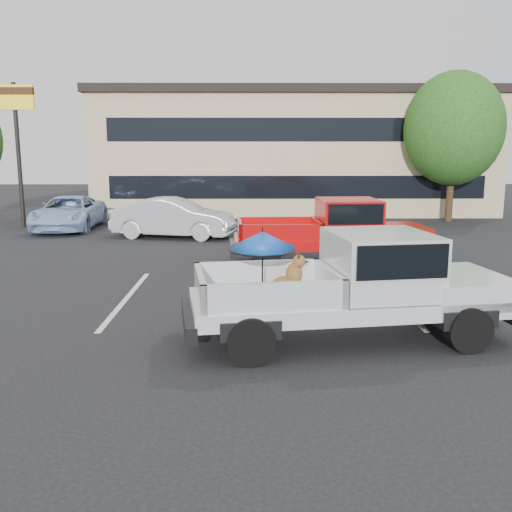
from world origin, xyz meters
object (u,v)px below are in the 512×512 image
object	(u,v)px
tree_back	(356,130)
silver_sedan	(173,218)
tree_right	(454,129)
red_pickup	(342,229)
motel_sign	(16,116)
silver_pickup	(366,280)
blue_suv	(69,213)

from	to	relation	value
tree_back	silver_sedan	xyz separation A→B (m)	(-9.14, -13.10, -3.66)
tree_right	red_pickup	xyz separation A→B (m)	(-6.60, -10.17, -3.18)
motel_sign	silver_pickup	distance (m)	19.27
silver_sedan	tree_right	bearing A→B (deg)	-55.13
motel_sign	silver_pickup	xyz separation A→B (m)	(11.77, -14.83, -3.60)
silver_pickup	red_pickup	world-z (taller)	silver_pickup
tree_right	silver_pickup	world-z (taller)	tree_right
tree_back	silver_sedan	distance (m)	16.39
silver_pickup	red_pickup	distance (m)	6.69
red_pickup	blue_suv	size ratio (longest dim) A/B	1.18
tree_right	silver_sedan	bearing A→B (deg)	-157.21
tree_back	silver_sedan	size ratio (longest dim) A/B	1.56
motel_sign	tree_right	world-z (taller)	tree_right
tree_right	red_pickup	world-z (taller)	tree_right
red_pickup	blue_suv	distance (m)	12.63
tree_back	motel_sign	bearing A→B (deg)	-147.99
red_pickup	blue_suv	xyz separation A→B (m)	(-10.21, 7.43, -0.34)
motel_sign	blue_suv	xyz separation A→B (m)	(2.19, -0.74, -3.97)
motel_sign	tree_right	xyz separation A→B (m)	(19.00, 2.00, -0.44)
silver_sedan	blue_suv	bearing A→B (deg)	75.27
motel_sign	tree_back	bearing A→B (deg)	32.01
motel_sign	tree_back	size ratio (longest dim) A/B	0.84
tree_back	blue_suv	size ratio (longest dim) A/B	1.44
silver_pickup	red_pickup	size ratio (longest dim) A/B	1.02
silver_pickup	red_pickup	bearing A→B (deg)	75.95
motel_sign	red_pickup	world-z (taller)	motel_sign
motel_sign	silver_sedan	size ratio (longest dim) A/B	1.32
tree_back	blue_suv	world-z (taller)	tree_back
motel_sign	silver_sedan	xyz separation A→B (m)	(6.86, -3.10, -3.90)
tree_right	blue_suv	bearing A→B (deg)	-170.74
red_pickup	silver_sedan	bearing A→B (deg)	134.81
tree_back	silver_pickup	bearing A→B (deg)	-99.66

